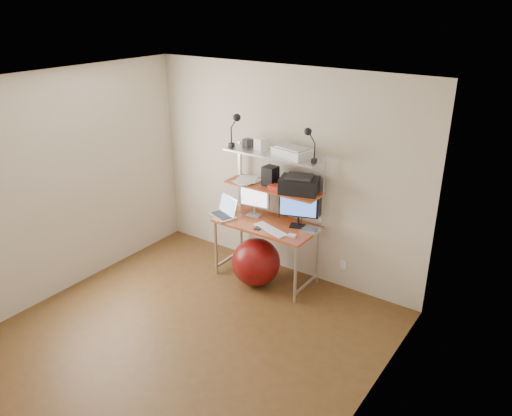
{
  "coord_description": "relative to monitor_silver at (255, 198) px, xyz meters",
  "views": [
    {
      "loc": [
        2.91,
        -2.97,
        3.18
      ],
      "look_at": [
        0.05,
        1.15,
        1.04
      ],
      "focal_mm": 35.0,
      "sensor_mm": 36.0,
      "label": 1
    }
  ],
  "objects": [
    {
      "name": "printer",
      "position": [
        0.58,
        0.04,
        0.28
      ],
      "size": [
        0.49,
        0.4,
        0.2
      ],
      "rotation": [
        0.0,
        0.0,
        0.31
      ],
      "color": "black",
      "rests_on": "mid_shelf"
    },
    {
      "name": "box_grey",
      "position": [
        -0.15,
        0.07,
        0.63
      ],
      "size": [
        0.12,
        0.12,
        0.09
      ],
      "primitive_type": "cube",
      "rotation": [
        0.0,
        0.0,
        -0.32
      ],
      "color": "#2B2C2E",
      "rests_on": "top_shelf"
    },
    {
      "name": "exercise_ball",
      "position": [
        0.21,
        -0.27,
        -0.68
      ],
      "size": [
        0.57,
        0.57,
        0.57
      ],
      "primitive_type": "sphere",
      "color": "maroon",
      "rests_on": "floor"
    },
    {
      "name": "nas_cube",
      "position": [
        0.18,
        0.05,
        0.3
      ],
      "size": [
        0.16,
        0.16,
        0.23
      ],
      "primitive_type": "cube",
      "rotation": [
        0.0,
        0.0,
        -0.06
      ],
      "color": "black",
      "rests_on": "mid_shelf"
    },
    {
      "name": "red_box",
      "position": [
        0.35,
        -0.04,
        0.21
      ],
      "size": [
        0.2,
        0.14,
        0.06
      ],
      "primitive_type": "cube",
      "rotation": [
        0.0,
        0.0,
        0.02
      ],
      "color": "red",
      "rests_on": "mid_shelf"
    },
    {
      "name": "clip_lamp_left",
      "position": [
        -0.23,
        -0.05,
        0.88
      ],
      "size": [
        0.16,
        0.09,
        0.41
      ],
      "color": "black",
      "rests_on": "top_shelf"
    },
    {
      "name": "laptop",
      "position": [
        -0.29,
        -0.22,
        -0.17
      ],
      "size": [
        0.42,
        0.38,
        0.3
      ],
      "rotation": [
        0.0,
        0.0,
        -0.36
      ],
      "color": "silver",
      "rests_on": "desktop"
    },
    {
      "name": "keyboard",
      "position": [
        0.39,
        -0.24,
        -0.22
      ],
      "size": [
        0.47,
        0.26,
        0.01
      ],
      "primitive_type": "cube",
      "rotation": [
        0.0,
        0.0,
        -0.3
      ],
      "color": "white",
      "rests_on": "desktop"
    },
    {
      "name": "monitor_silver",
      "position": [
        0.0,
        0.0,
        0.0
      ],
      "size": [
        0.38,
        0.16,
        0.42
      ],
      "rotation": [
        0.0,
        0.0,
        0.16
      ],
      "color": "#AAABAF",
      "rests_on": "desktop"
    },
    {
      "name": "paper_stack",
      "position": [
        -0.12,
        0.02,
        0.2
      ],
      "size": [
        0.35,
        0.4,
        0.02
      ],
      "color": "white",
      "rests_on": "mid_shelf"
    },
    {
      "name": "wall_outlet",
      "position": [
        1.09,
        0.24,
        -0.67
      ],
      "size": [
        0.08,
        0.01,
        0.12
      ],
      "primitive_type": "cube",
      "color": "white",
      "rests_on": "room"
    },
    {
      "name": "clip_lamp_right",
      "position": [
        0.71,
        -0.02,
        0.85
      ],
      "size": [
        0.15,
        0.08,
        0.37
      ],
      "color": "black",
      "rests_on": "top_shelf"
    },
    {
      "name": "monitor_black",
      "position": [
        0.59,
        0.03,
        0.0
      ],
      "size": [
        0.44,
        0.2,
        0.46
      ],
      "rotation": [
        0.0,
        0.0,
        0.33
      ],
      "color": "black",
      "rests_on": "desktop"
    },
    {
      "name": "box_white",
      "position": [
        0.07,
        0.03,
        0.66
      ],
      "size": [
        0.15,
        0.13,
        0.15
      ],
      "primitive_type": "cube",
      "rotation": [
        0.0,
        0.0,
        -0.29
      ],
      "color": "white",
      "rests_on": "top_shelf"
    },
    {
      "name": "phone",
      "position": [
        0.25,
        -0.26,
        -0.22
      ],
      "size": [
        0.09,
        0.14,
        0.01
      ],
      "primitive_type": "cube",
      "rotation": [
        0.0,
        0.0,
        0.13
      ],
      "color": "black",
      "rests_on": "desktop"
    },
    {
      "name": "mouse",
      "position": [
        0.67,
        -0.24,
        -0.21
      ],
      "size": [
        0.1,
        0.07,
        0.02
      ],
      "primitive_type": "cube",
      "rotation": [
        0.0,
        0.0,
        0.18
      ],
      "color": "white",
      "rests_on": "desktop"
    },
    {
      "name": "room",
      "position": [
        0.24,
        -1.54,
        0.28
      ],
      "size": [
        3.6,
        3.6,
        3.6
      ],
      "color": "brown",
      "rests_on": "ground"
    },
    {
      "name": "computer_desk",
      "position": [
        0.24,
        -0.04,
        -0.01
      ],
      "size": [
        1.2,
        0.6,
        1.57
      ],
      "color": "#B44D23",
      "rests_on": "ground"
    },
    {
      "name": "mac_mini",
      "position": [
        0.78,
        -0.01,
        -0.21
      ],
      "size": [
        0.19,
        0.19,
        0.03
      ],
      "primitive_type": "cube",
      "rotation": [
        0.0,
        0.0,
        -0.01
      ],
      "color": "silver",
      "rests_on": "desktop"
    },
    {
      "name": "scanner",
      "position": [
        0.47,
        0.05,
        0.64
      ],
      "size": [
        0.46,
        0.35,
        0.11
      ],
      "rotation": [
        0.0,
        0.0,
        -0.21
      ],
      "color": "white",
      "rests_on": "top_shelf"
    }
  ]
}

